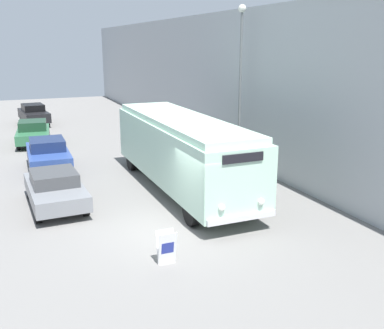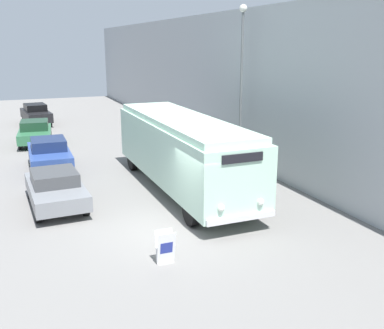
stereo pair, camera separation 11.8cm
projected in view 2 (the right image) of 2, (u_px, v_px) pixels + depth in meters
ground_plane at (171, 231)px, 14.75m from camera, size 80.00×80.00×0.00m
building_wall_right at (220, 83)px, 25.11m from camera, size 0.30×60.00×7.61m
vintage_bus at (182, 149)px, 18.51m from camera, size 2.56×10.45×3.07m
sign_board at (165, 248)px, 12.47m from camera, size 0.51×0.36×0.95m
streetlamp at (242, 68)px, 21.06m from camera, size 0.36×0.36×7.68m
parked_car_near at (56, 188)px, 16.82m from camera, size 2.02×4.18×1.36m
parked_car_mid at (49, 154)px, 21.57m from camera, size 1.92×4.32×1.55m
parked_car_far at (35, 132)px, 27.37m from camera, size 2.26×4.32×1.43m
parked_car_distant at (36, 114)px, 34.11m from camera, size 2.13×4.50×1.53m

